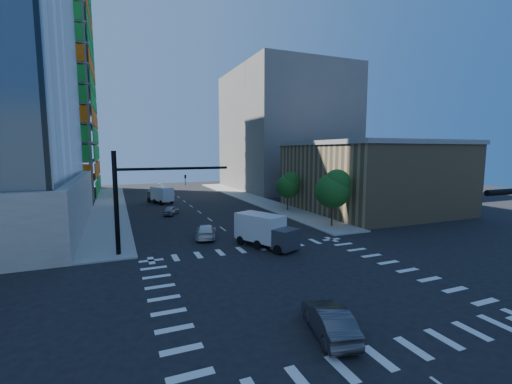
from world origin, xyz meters
name	(u,v)px	position (x,y,z in m)	size (l,w,h in m)	color
ground	(298,283)	(0.00, 0.00, 0.00)	(160.00, 160.00, 0.00)	black
road_markings	(298,283)	(0.00, 0.00, 0.01)	(20.00, 20.00, 0.01)	silver
sidewalk_ne	(252,199)	(12.50, 40.00, 0.07)	(5.00, 60.00, 0.15)	gray
sidewalk_nw	(110,207)	(-12.50, 40.00, 0.07)	(5.00, 60.00, 0.15)	gray
construction_building	(22,72)	(-27.41, 61.93, 24.61)	(25.16, 34.50, 70.60)	slate
commercial_building	(370,176)	(25.00, 22.00, 5.31)	(20.50, 22.50, 10.60)	#927A54
bg_building_ne	(284,131)	(27.00, 55.00, 14.00)	(24.00, 30.00, 28.00)	#68625D
signal_mast_nw	(134,193)	(-10.00, 11.50, 5.49)	(10.20, 0.40, 9.00)	black
tree_south	(334,188)	(12.63, 13.90, 4.69)	(4.16, 4.16, 6.82)	#382316
tree_north	(289,185)	(12.93, 25.90, 3.99)	(3.54, 3.52, 5.78)	#382316
car_nb_far	(270,219)	(6.27, 18.29, 0.65)	(2.14, 4.64, 1.29)	black
car_sb_near	(206,231)	(-2.86, 14.60, 0.71)	(1.98, 4.86, 1.41)	silver
car_sb_mid	(171,210)	(-4.27, 29.49, 0.64)	(1.51, 3.76, 1.28)	#97999E
car_sb_cross	(329,320)	(-1.94, -6.50, 0.75)	(1.59, 4.56, 1.50)	#434347
box_truck_near	(267,233)	(1.64, 8.89, 1.36)	(4.69, 6.38, 3.08)	black
box_truck_far	(160,196)	(-4.35, 41.71, 1.27)	(4.16, 5.96, 2.88)	black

